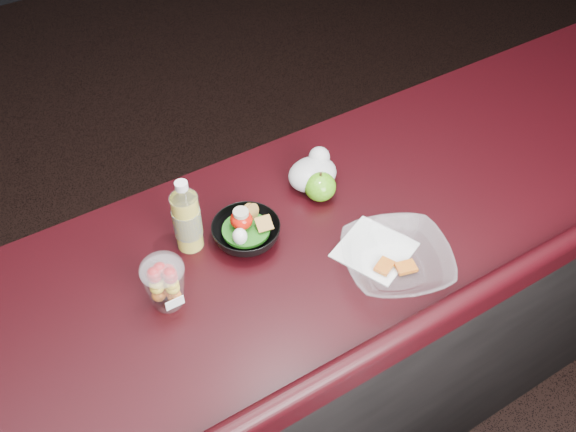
% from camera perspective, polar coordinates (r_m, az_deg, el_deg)
% --- Properties ---
extents(counter, '(4.06, 0.71, 1.02)m').
position_cam_1_polar(counter, '(1.94, -0.88, -12.94)').
color(counter, black).
rests_on(counter, ground).
extents(lemonade_bottle, '(0.07, 0.07, 0.20)m').
position_cam_1_polar(lemonade_bottle, '(1.50, -8.98, -0.34)').
color(lemonade_bottle, gold).
rests_on(lemonade_bottle, counter).
extents(fruit_cup, '(0.10, 0.10, 0.14)m').
position_cam_1_polar(fruit_cup, '(1.40, -10.94, -5.74)').
color(fruit_cup, white).
rests_on(fruit_cup, counter).
extents(green_apple, '(0.08, 0.08, 0.08)m').
position_cam_1_polar(green_apple, '(1.63, 2.87, 2.63)').
color(green_apple, '#40800E').
rests_on(green_apple, counter).
extents(plastic_bag, '(0.13, 0.11, 0.10)m').
position_cam_1_polar(plastic_bag, '(1.66, 2.27, 3.94)').
color(plastic_bag, silver).
rests_on(plastic_bag, counter).
extents(snack_bowl, '(0.18, 0.18, 0.09)m').
position_cam_1_polar(snack_bowl, '(1.53, -3.79, -1.39)').
color(snack_bowl, black).
rests_on(snack_bowl, counter).
extents(takeout_bowl, '(0.32, 0.32, 0.06)m').
position_cam_1_polar(takeout_bowl, '(1.49, 9.60, -3.94)').
color(takeout_bowl, silver).
rests_on(takeout_bowl, counter).
extents(paper_napkin, '(0.21, 0.21, 0.00)m').
position_cam_1_polar(paper_napkin, '(1.54, 7.70, -3.00)').
color(paper_napkin, white).
rests_on(paper_napkin, counter).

